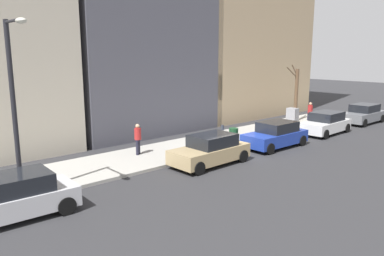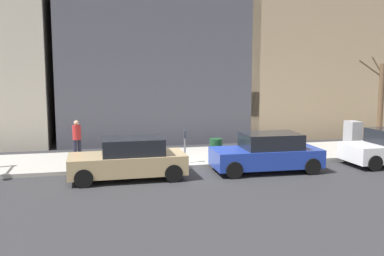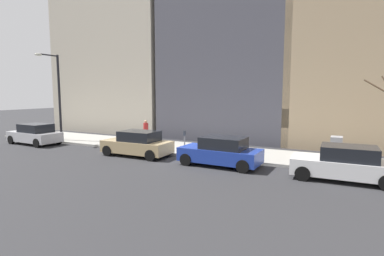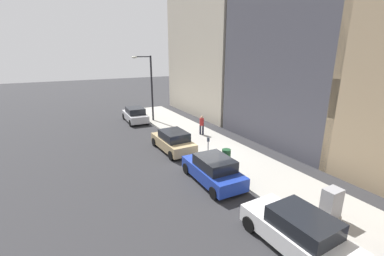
{
  "view_description": "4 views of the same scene",
  "coord_description": "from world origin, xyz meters",
  "views": [
    {
      "loc": [
        -13.92,
        15.77,
        5.45
      ],
      "look_at": [
        1.46,
        2.02,
        1.36
      ],
      "focal_mm": 35.0,
      "sensor_mm": 36.0,
      "label": 1
    },
    {
      "loc": [
        -16.48,
        4.2,
        3.93
      ],
      "look_at": [
        0.28,
        0.34,
        1.63
      ],
      "focal_mm": 40.0,
      "sensor_mm": 36.0,
      "label": 2
    },
    {
      "loc": [
        -15.38,
        -7.99,
        3.76
      ],
      "look_at": [
        -0.18,
        -0.23,
        1.78
      ],
      "focal_mm": 28.0,
      "sensor_mm": 36.0,
      "label": 3
    },
    {
      "loc": [
        -8.23,
        -13.15,
        6.95
      ],
      "look_at": [
        0.48,
        2.96,
        1.54
      ],
      "focal_mm": 24.0,
      "sensor_mm": 36.0,
      "label": 4
    }
  ],
  "objects": [
    {
      "name": "utility_box",
      "position": [
        1.3,
        -7.7,
        0.85
      ],
      "size": [
        0.83,
        0.61,
        1.43
      ],
      "color": "#A8A399",
      "rests_on": "sidewalk"
    },
    {
      "name": "sidewalk",
      "position": [
        2.0,
        0.0,
        0.07
      ],
      "size": [
        4.0,
        36.0,
        0.15
      ],
      "primitive_type": "cube",
      "color": "#9E9B93",
      "rests_on": "ground"
    },
    {
      "name": "parked_car_blue",
      "position": [
        -1.08,
        -2.37,
        0.74
      ],
      "size": [
        2.01,
        4.24,
        1.52
      ],
      "rotation": [
        0.0,
        0.0,
        -0.02
      ],
      "color": "#1E389E",
      "rests_on": "ground"
    },
    {
      "name": "streetlamp",
      "position": [
        0.28,
        11.6,
        4.02
      ],
      "size": [
        1.97,
        0.32,
        6.5
      ],
      "color": "black",
      "rests_on": "sidewalk"
    },
    {
      "name": "pedestrian_near_meter",
      "position": [
        1.25,
        -10.02,
        1.09
      ],
      "size": [
        0.4,
        0.36,
        1.66
      ],
      "rotation": [
        0.0,
        0.0,
        3.21
      ],
      "color": "#1E1E2D",
      "rests_on": "sidewalk"
    },
    {
      "name": "bare_tree",
      "position": [
        2.61,
        -10.08,
        2.35
      ],
      "size": [
        0.78,
        2.41,
        4.51
      ],
      "color": "brown",
      "rests_on": "sidewalk"
    },
    {
      "name": "parked_car_grey",
      "position": [
        -1.05,
        -14.12,
        0.74
      ],
      "size": [
        1.97,
        4.22,
        1.52
      ],
      "rotation": [
        0.0,
        0.0,
        -0.01
      ],
      "color": "slate",
      "rests_on": "ground"
    },
    {
      "name": "pedestrian_midblock",
      "position": [
        2.51,
        4.96,
        1.09
      ],
      "size": [
        0.36,
        0.36,
        1.66
      ],
      "rotation": [
        0.0,
        0.0,
        2.25
      ],
      "color": "#1E1E2D",
      "rests_on": "sidewalk"
    },
    {
      "name": "parked_car_white",
      "position": [
        -1.12,
        -8.1,
        0.74
      ],
      "size": [
        2.0,
        4.24,
        1.52
      ],
      "rotation": [
        0.0,
        0.0,
        0.02
      ],
      "color": "white",
      "rests_on": "ground"
    },
    {
      "name": "parked_car_tan",
      "position": [
        -1.04,
        3.02,
        0.74
      ],
      "size": [
        1.97,
        4.22,
        1.52
      ],
      "rotation": [
        0.0,
        0.0,
        0.01
      ],
      "color": "tan",
      "rests_on": "ground"
    },
    {
      "name": "parking_meter",
      "position": [
        0.45,
        0.61,
        0.98
      ],
      "size": [
        0.14,
        0.1,
        1.35
      ],
      "color": "slate",
      "rests_on": "sidewalk"
    },
    {
      "name": "trash_bin",
      "position": [
        0.9,
        -0.86,
        0.6
      ],
      "size": [
        0.56,
        0.56,
        0.9
      ],
      "primitive_type": "cylinder",
      "color": "#14381E",
      "rests_on": "sidewalk"
    },
    {
      "name": "parked_car_silver",
      "position": [
        -1.12,
        12.39,
        0.74
      ],
      "size": [
        2.07,
        4.27,
        1.52
      ],
      "rotation": [
        0.0,
        0.0,
        -0.04
      ],
      "color": "#B7B7BC",
      "rests_on": "ground"
    },
    {
      "name": "ground_plane",
      "position": [
        0.0,
        0.0,
        0.0
      ],
      "size": [
        120.0,
        120.0,
        0.0
      ],
      "primitive_type": "plane",
      "color": "#2B2B2D"
    }
  ]
}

